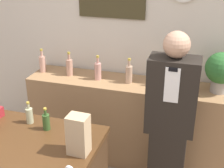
# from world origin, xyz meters

# --- Properties ---
(back_wall) EXTENTS (5.20, 0.09, 2.70)m
(back_wall) POSITION_xyz_m (0.00, 2.00, 1.36)
(back_wall) COLOR beige
(back_wall) RESTS_ON ground_plane
(back_shelf) EXTENTS (2.31, 0.47, 0.95)m
(back_shelf) POSITION_xyz_m (0.21, 1.70, 0.48)
(back_shelf) COLOR #9E754C
(back_shelf) RESTS_ON ground_plane
(shopkeeper) EXTENTS (0.42, 0.26, 1.66)m
(shopkeeper) POSITION_xyz_m (0.65, 1.19, 0.83)
(shopkeeper) COLOR black
(shopkeeper) RESTS_ON ground_plane
(potted_plant) EXTENTS (0.31, 0.31, 0.40)m
(potted_plant) POSITION_xyz_m (1.04, 1.74, 1.18)
(potted_plant) COLOR #9E998E
(potted_plant) RESTS_ON back_shelf
(paper_bag) EXTENTS (0.15, 0.12, 0.29)m
(paper_bag) POSITION_xyz_m (0.10, 0.43, 1.09)
(paper_bag) COLOR tan
(paper_bag) RESTS_ON display_counter
(counter_bottle_2) EXTENTS (0.06, 0.06, 0.19)m
(counter_bottle_2) POSITION_xyz_m (-0.43, 0.69, 1.02)
(counter_bottle_2) COLOR #ADAE85
(counter_bottle_2) RESTS_ON display_counter
(counter_bottle_3) EXTENTS (0.06, 0.06, 0.19)m
(counter_bottle_3) POSITION_xyz_m (-0.26, 0.64, 1.02)
(counter_bottle_3) COLOR #335324
(counter_bottle_3) RESTS_ON display_counter
(shelf_bottle_0) EXTENTS (0.07, 0.07, 0.27)m
(shelf_bottle_0) POSITION_xyz_m (-0.87, 1.72, 1.05)
(shelf_bottle_0) COLOR tan
(shelf_bottle_0) RESTS_ON back_shelf
(shelf_bottle_1) EXTENTS (0.07, 0.07, 0.27)m
(shelf_bottle_1) POSITION_xyz_m (-0.53, 1.71, 1.05)
(shelf_bottle_1) COLOR tan
(shelf_bottle_1) RESTS_ON back_shelf
(shelf_bottle_2) EXTENTS (0.07, 0.07, 0.27)m
(shelf_bottle_2) POSITION_xyz_m (-0.19, 1.69, 1.05)
(shelf_bottle_2) COLOR tan
(shelf_bottle_2) RESTS_ON back_shelf
(shelf_bottle_3) EXTENTS (0.07, 0.07, 0.27)m
(shelf_bottle_3) POSITION_xyz_m (0.14, 1.70, 1.05)
(shelf_bottle_3) COLOR tan
(shelf_bottle_3) RESTS_ON back_shelf
(shelf_bottle_4) EXTENTS (0.07, 0.07, 0.27)m
(shelf_bottle_4) POSITION_xyz_m (0.48, 1.71, 1.05)
(shelf_bottle_4) COLOR tan
(shelf_bottle_4) RESTS_ON back_shelf
(shelf_bottle_5) EXTENTS (0.07, 0.07, 0.27)m
(shelf_bottle_5) POSITION_xyz_m (0.82, 1.70, 1.05)
(shelf_bottle_5) COLOR tan
(shelf_bottle_5) RESTS_ON back_shelf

